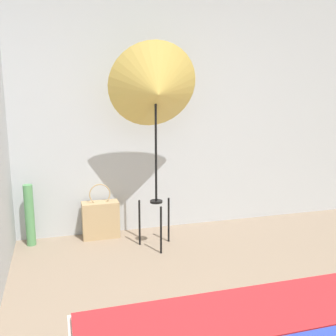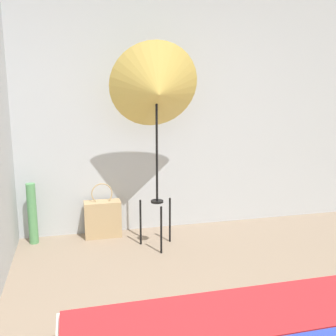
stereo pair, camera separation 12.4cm
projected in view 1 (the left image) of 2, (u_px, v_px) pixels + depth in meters
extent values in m
cube|color=#B7BCC1|center=(149.00, 111.00, 4.18)|extent=(8.00, 0.05, 2.60)
cube|color=red|center=(252.00, 313.00, 1.97)|extent=(1.75, 0.44, 0.04)
cylinder|color=black|center=(161.00, 230.00, 3.68)|extent=(0.02, 0.02, 0.46)
cylinder|color=black|center=(140.00, 223.00, 3.89)|extent=(0.02, 0.02, 0.46)
cylinder|color=black|center=(169.00, 220.00, 3.97)|extent=(0.02, 0.02, 0.46)
cylinder|color=black|center=(156.00, 202.00, 3.80)|extent=(0.12, 0.12, 0.02)
cylinder|color=black|center=(156.00, 147.00, 3.69)|extent=(0.02, 0.02, 1.06)
cone|color=#D1B251|center=(156.00, 90.00, 3.59)|extent=(0.85, 0.53, 0.87)
cube|color=tan|center=(101.00, 220.00, 4.09)|extent=(0.38, 0.18, 0.38)
torus|color=tan|center=(100.00, 194.00, 4.04)|extent=(0.22, 0.01, 0.22)
cylinder|color=#56995B|center=(30.00, 215.00, 3.86)|extent=(0.09, 0.09, 0.62)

